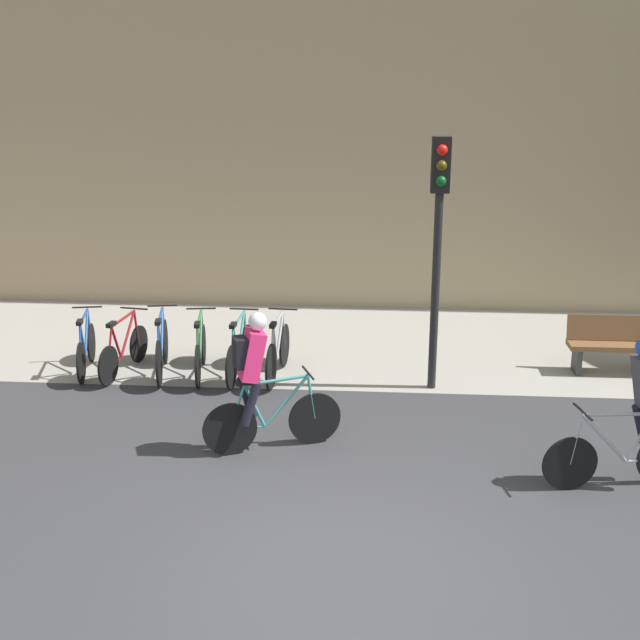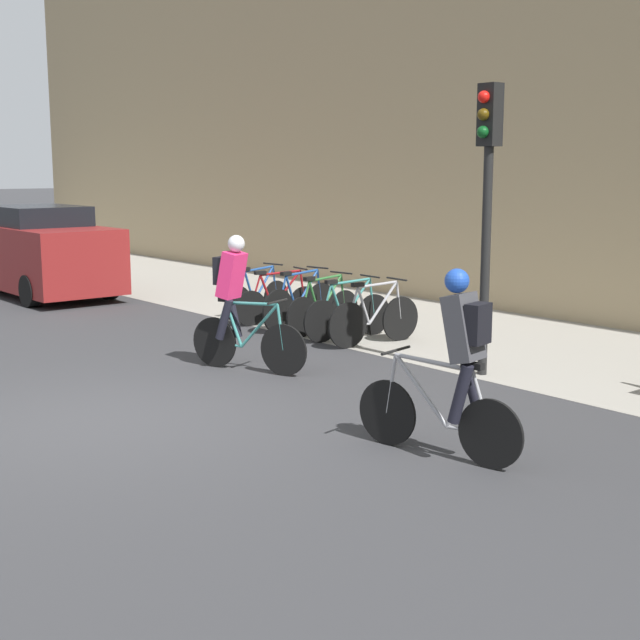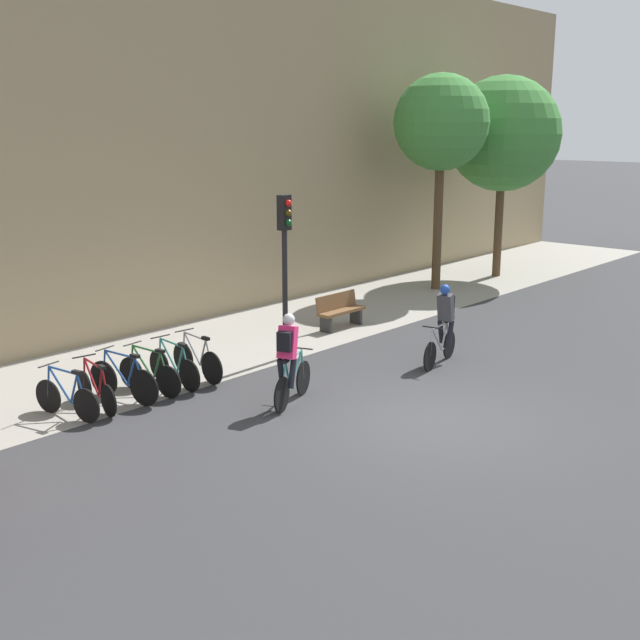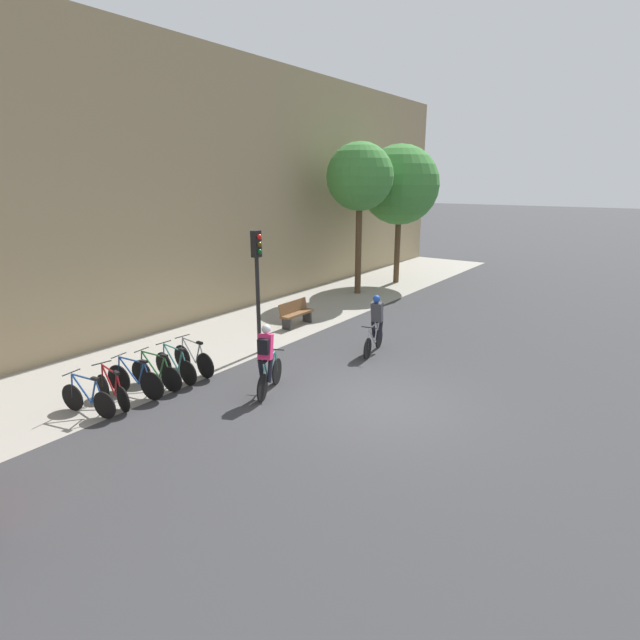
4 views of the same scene
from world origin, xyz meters
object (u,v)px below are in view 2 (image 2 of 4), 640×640
at_px(parked_bike_1, 278,301).
at_px(parked_bike_3, 323,309).
at_px(parked_bike_4, 348,314).
at_px(parked_bike_5, 374,318).
at_px(parked_bike_0, 257,297).
at_px(cyclist_pink, 236,299).
at_px(parked_bike_2, 300,303).
at_px(traffic_light_pole, 487,176).
at_px(parked_car, 41,253).
at_px(cyclist_grey, 456,359).

xyz_separation_m(parked_bike_1, parked_bike_3, (1.20, 0.00, 0.01)).
bearing_deg(parked_bike_4, parked_bike_5, 0.08).
distance_m(parked_bike_0, parked_bike_1, 0.60).
distance_m(cyclist_pink, parked_bike_3, 2.90).
xyz_separation_m(parked_bike_2, traffic_light_pole, (4.12, -0.29, 2.11)).
xyz_separation_m(parked_bike_4, parked_car, (-7.58, -1.75, 0.50)).
bearing_deg(traffic_light_pole, parked_bike_5, 172.96).
relative_size(cyclist_pink, parked_bike_2, 1.02).
distance_m(parked_bike_0, parked_bike_4, 2.40).
xyz_separation_m(parked_bike_1, parked_bike_2, (0.60, 0.00, 0.04)).
distance_m(cyclist_pink, cyclist_grey, 4.34).
relative_size(parked_bike_1, parked_bike_3, 0.98).
height_order(parked_bike_2, parked_bike_5, parked_bike_2).
distance_m(cyclist_grey, parked_bike_4, 5.90).
bearing_deg(parked_bike_4, parked_bike_1, -179.97).
height_order(cyclist_grey, parked_car, parked_car).
bearing_deg(cyclist_pink, parked_car, 174.52).
relative_size(cyclist_grey, traffic_light_pole, 0.48).
xyz_separation_m(cyclist_pink, traffic_light_pole, (2.24, 2.26, 1.58)).
bearing_deg(parked_car, parked_bike_5, 12.11).
distance_m(parked_bike_2, parked_car, 6.63).
xyz_separation_m(parked_bike_0, parked_car, (-5.17, -1.75, 0.51)).
height_order(parked_bike_1, parked_bike_2, parked_bike_2).
distance_m(cyclist_pink, traffic_light_pole, 3.55).
height_order(parked_bike_2, traffic_light_pole, traffic_light_pole).
xyz_separation_m(parked_bike_2, parked_bike_4, (1.20, -0.00, -0.02)).
distance_m(parked_bike_1, parked_bike_5, 2.40).
bearing_deg(cyclist_pink, parked_bike_4, 105.03).
height_order(cyclist_pink, parked_bike_3, cyclist_pink).
bearing_deg(cyclist_grey, parked_bike_0, 157.17).
bearing_deg(parked_bike_2, traffic_light_pole, -3.97).
xyz_separation_m(parked_bike_0, traffic_light_pole, (5.33, -0.29, 2.14)).
xyz_separation_m(parked_bike_5, parked_car, (-8.18, -1.75, 0.49)).
distance_m(parked_bike_5, parked_car, 8.38).
bearing_deg(parked_bike_5, parked_bike_4, -179.92).
relative_size(parked_bike_5, traffic_light_pole, 0.46).
distance_m(parked_bike_2, parked_bike_5, 1.80).
bearing_deg(parked_bike_2, parked_bike_4, -0.03).
xyz_separation_m(cyclist_pink, parked_bike_2, (-1.88, 2.55, -0.53)).
bearing_deg(parked_bike_5, parked_bike_1, -179.96).
height_order(cyclist_pink, traffic_light_pole, traffic_light_pole).
relative_size(parked_bike_4, parked_car, 0.39).
height_order(cyclist_pink, parked_bike_2, cyclist_pink).
height_order(cyclist_grey, parked_bike_3, cyclist_grey).
relative_size(cyclist_grey, parked_bike_0, 1.11).
bearing_deg(parked_bike_4, parked_bike_3, 179.99).
height_order(parked_bike_1, traffic_light_pole, traffic_light_pole).
bearing_deg(parked_bike_2, parked_bike_5, 0.01).
distance_m(cyclist_grey, parked_bike_0, 8.04).
xyz_separation_m(cyclist_pink, cyclist_grey, (4.30, -0.56, 0.00)).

